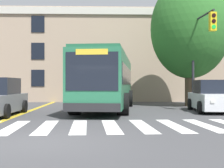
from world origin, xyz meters
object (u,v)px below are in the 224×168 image
Objects in this scene: car_white_far_lane at (212,97)px; street_tree_curbside_large at (190,28)px; city_bus at (107,80)px; traffic_light_near_corner at (200,43)px.

car_white_far_lane is 6.25m from street_tree_curbside_large.
city_bus is at bearing 163.07° from car_white_far_lane.
street_tree_curbside_large is at bearing 85.43° from traffic_light_near_corner.
city_bus is 1.99× the size of traffic_light_near_corner.
traffic_light_near_corner reaches higher than city_bus.
car_white_far_lane is 0.79× the size of traffic_light_near_corner.
street_tree_curbside_large is at bearing 23.54° from city_bus.
traffic_light_near_corner is (5.50, -0.63, 2.16)m from city_bus.
traffic_light_near_corner is at bearing -6.56° from city_bus.
city_bus is 7.23m from street_tree_curbside_large.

